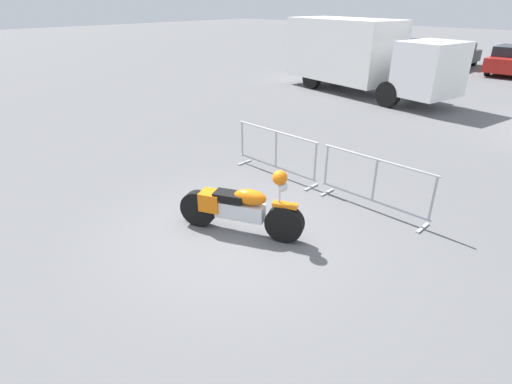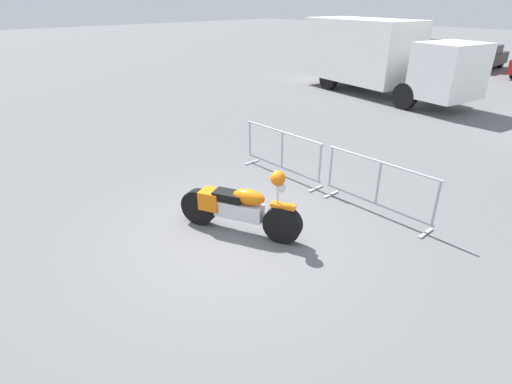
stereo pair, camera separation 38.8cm
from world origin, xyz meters
name	(u,v)px [view 1 (the left image)]	position (x,y,z in m)	size (l,w,h in m)	color
ground_plane	(236,236)	(0.00, 0.00, 0.00)	(120.00, 120.00, 0.00)	#5B5B5E
motorcycle	(240,208)	(-0.04, 0.16, 0.49)	(2.14, 1.10, 1.28)	black
crowd_barrier_near	(276,152)	(-1.29, 2.52, 0.56)	(2.33, 0.46, 1.07)	#9EA0A5
crowd_barrier_far	(374,184)	(1.20, 2.52, 0.56)	(2.33, 0.46, 1.07)	#9EA0A5
box_truck	(358,54)	(-4.78, 11.78, 1.64)	(7.98, 3.64, 2.98)	white
parked_car_white	(362,48)	(-10.40, 21.90, 0.71)	(1.77, 4.16, 1.40)	white
parked_car_maroon	(407,51)	(-7.33, 22.28, 0.72)	(1.78, 4.20, 1.41)	maroon
parked_car_black	(457,55)	(-4.26, 22.38, 0.68)	(1.70, 4.01, 1.35)	black
parked_car_red	(512,60)	(-1.19, 21.82, 0.75)	(1.86, 4.38, 1.47)	#B21E19
pedestrian	(365,61)	(-6.06, 14.68, 0.92)	(0.44, 0.44, 1.69)	#262838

